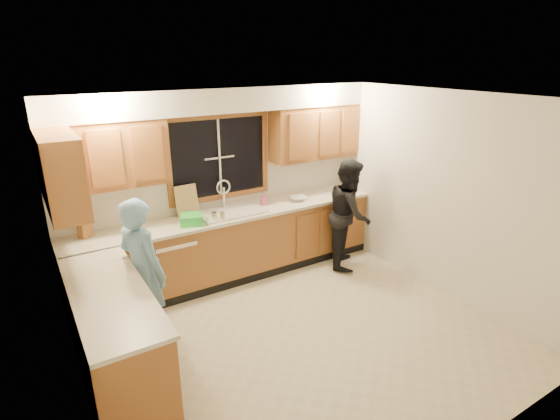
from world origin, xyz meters
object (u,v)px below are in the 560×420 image
Objects in this scene: soap_bottle at (264,199)px; knife_block at (85,227)px; woman at (349,214)px; bowl at (298,198)px; stove at (129,373)px; sink at (231,217)px; dishwasher at (171,263)px; man at (143,273)px; dish_crate at (192,219)px.

knife_block is at bearing 178.05° from soap_bottle.
bowl is at bearing 86.00° from woman.
stove is 3.39m from bowl.
knife_block is at bearing 175.65° from sink.
stove is (-0.95, -1.81, 0.04)m from dishwasher.
man is (-1.38, -0.84, -0.07)m from sink.
bowl is (1.61, 0.08, -0.03)m from dish_crate.
man is 6.84× the size of bowl.
dishwasher is at bearing -179.01° from sink.
man is 2.13m from soap_bottle.
stove is (-1.80, -1.82, -0.41)m from sink.
knife_block is at bearing 167.64° from dish_crate.
dish_crate reaches higher than stove.
sink is 1.66m from woman.
sink reaches higher than soap_bottle.
woman is 5.83× the size of dish_crate.
sink is at bearing -174.13° from soap_bottle.
man reaches higher than stove.
knife_block is (-0.36, 0.97, 0.24)m from man.
soap_bottle is 0.51m from bowl.
knife_block is 0.91× the size of dish_crate.
sink reaches higher than dish_crate.
man reaches higher than soap_bottle.
sink is 0.54× the size of man.
sink is at bearing 0.99° from dishwasher.
sink reaches higher than stove.
stove is at bearing -117.69° from dishwasher.
dishwasher is 0.64m from dish_crate.
stove is 3.62m from woman.
dishwasher is at bearing 62.31° from stove.
sink is 3.25× the size of dish_crate.
bowl is (2.42, 0.80, 0.15)m from man.
dishwasher is 0.51× the size of man.
sink reaches higher than bowl.
man reaches higher than knife_block.
knife_block reaches higher than bowl.
woman reaches higher than dish_crate.
dish_crate is at bearing -168.09° from sink.
bowl is (1.88, -0.02, 0.54)m from dishwasher.
stove is 5.26× the size of soap_bottle.
bowl is (0.50, -0.09, -0.06)m from soap_bottle.
soap_bottle is (2.33, 1.88, 0.56)m from stove.
knife_block is at bearing 170.65° from dishwasher.
woman is 1.21m from soap_bottle.
man is at bearing -155.01° from soap_bottle.
dishwasher is 3.10× the size of dish_crate.
sink reaches higher than dishwasher.
dishwasher is 4.79× the size of soap_bottle.
man is at bearing -161.67° from bowl.
sink is at bearing 11.91° from dish_crate.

